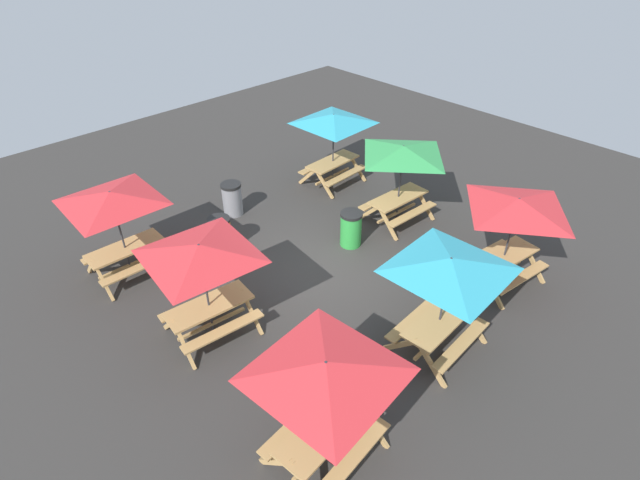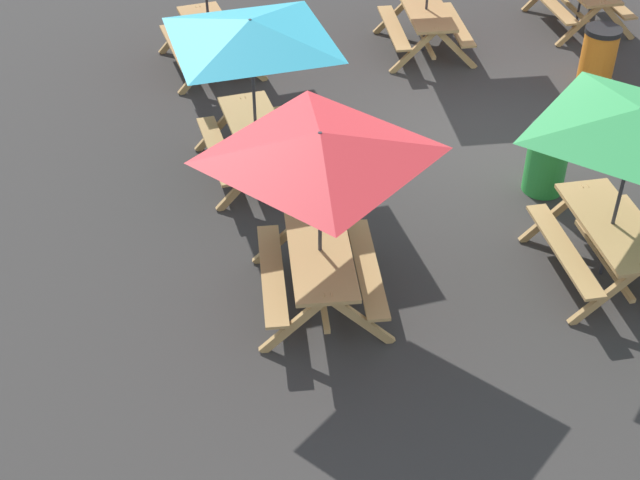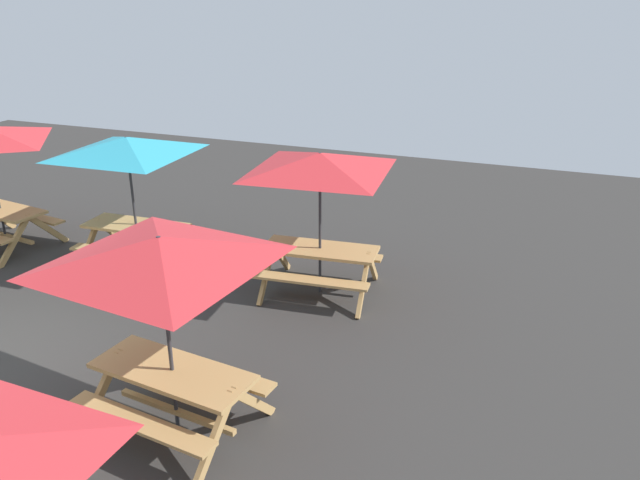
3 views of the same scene
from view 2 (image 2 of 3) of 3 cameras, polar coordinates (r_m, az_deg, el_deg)
name	(u,v)px [view 2 (image 2 of 3)]	position (r m, az deg, el deg)	size (l,w,h in m)	color
ground_plane	(479,142)	(13.60, 10.14, 6.19)	(25.19, 25.19, 0.00)	#33302D
picnic_table_1	(320,158)	(9.34, 0.00, 5.27)	(2.26, 2.26, 2.34)	tan
picnic_table_3	(635,133)	(10.35, 19.54, 6.45)	(2.11, 2.11, 2.34)	tan
picnic_table_4	(251,42)	(11.79, -4.43, 12.52)	(2.83, 2.83, 2.34)	tan
trash_bin_orange	(598,56)	(15.44, 17.39, 11.17)	(0.59, 0.59, 0.98)	orange
trash_bin_green	(547,159)	(12.47, 14.32, 5.05)	(0.59, 0.59, 0.98)	green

